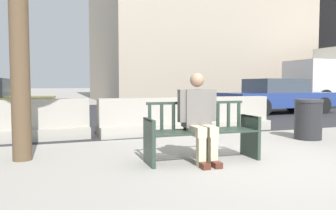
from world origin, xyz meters
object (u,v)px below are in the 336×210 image
Objects in this scene: jersey_barrier_right at (229,116)px; trash_bin at (308,119)px; jersey_barrier_centre at (143,120)px; car_sedan_mid at (278,96)px; seated_person at (199,115)px; street_bench at (202,134)px; jersey_barrier_left at (39,123)px.

trash_bin is (0.84, -1.78, 0.08)m from jersey_barrier_right.
car_sedan_mid is (6.61, 3.66, 0.33)m from jersey_barrier_centre.
car_sedan_mid is at bearing 29.00° from jersey_barrier_centre.
seated_person is at bearing -127.69° from jersey_barrier_right.
street_bench is 0.31m from seated_person.
car_sedan_mid is (8.78, 3.52, 0.33)m from jersey_barrier_left.
street_bench is 3.67m from jersey_barrier_left.
jersey_barrier_centre is 1.00× the size of jersey_barrier_right.
jersey_barrier_left is at bearing 179.16° from jersey_barrier_right.
jersey_barrier_centre is at bearing 151.22° from trash_bin.
jersey_barrier_centre and jersey_barrier_right have the same top height.
jersey_barrier_centre is at bearing 93.60° from street_bench.
street_bench reaches higher than jersey_barrier_centre.
jersey_barrier_left is 0.42× the size of car_sedan_mid.
jersey_barrier_left is 2.41× the size of trash_bin.
jersey_barrier_right is 0.42× the size of car_sedan_mid.
jersey_barrier_centre and jersey_barrier_left have the same top height.
car_sedan_mid reaches higher than jersey_barrier_centre.
jersey_barrier_right is (2.10, 2.76, -0.06)m from street_bench.
jersey_barrier_left is 4.44m from jersey_barrier_right.
jersey_barrier_centre is 2.27m from jersey_barrier_right.
jersey_barrier_centre is (-0.17, 2.68, -0.06)m from street_bench.
seated_person is at bearing -88.00° from jersey_barrier_centre.
seated_person is 3.19m from trash_bin.
jersey_barrier_left is 9.47m from car_sedan_mid.
seated_person is 2.76m from jersey_barrier_centre.
car_sedan_mid is at bearing 44.50° from seated_person.
car_sedan_mid is (6.44, 6.34, 0.27)m from street_bench.
street_bench reaches higher than jersey_barrier_left.
street_bench is 3.09m from trash_bin.
street_bench is at bearing -86.40° from jersey_barrier_centre.
seated_person reaches higher than jersey_barrier_centre.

